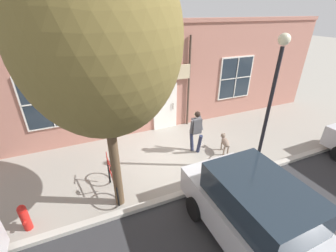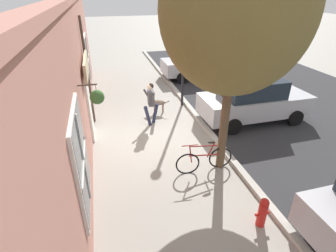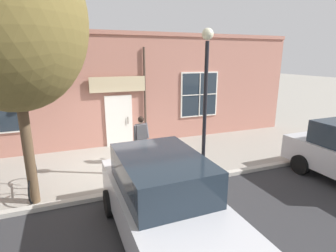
{
  "view_description": "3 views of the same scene",
  "coord_description": "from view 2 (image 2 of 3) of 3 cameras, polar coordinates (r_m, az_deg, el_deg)",
  "views": [
    {
      "loc": [
        6.38,
        -2.74,
        4.89
      ],
      "look_at": [
        -0.8,
        0.29,
        0.83
      ],
      "focal_mm": 24.0,
      "sensor_mm": 36.0,
      "label": 1
    },
    {
      "loc": [
        -1.6,
        -8.05,
        4.82
      ],
      "look_at": [
        0.12,
        -1.39,
        1.15
      ],
      "focal_mm": 28.0,
      "sensor_mm": 36.0,
      "label": 2
    },
    {
      "loc": [
        8.35,
        -1.15,
        3.58
      ],
      "look_at": [
        0.08,
        2.03,
        1.25
      ],
      "focal_mm": 28.0,
      "sensor_mm": 36.0,
      "label": 3
    }
  ],
  "objects": [
    {
      "name": "ground_plane",
      "position": [
        9.52,
        -2.78,
        -2.41
      ],
      "size": [
        90.0,
        90.0,
        0.0
      ],
      "primitive_type": "plane",
      "color": "gray"
    },
    {
      "name": "curb_and_road",
      "position": [
        11.98,
        25.74,
        1.45
      ],
      "size": [
        10.1,
        28.0,
        0.12
      ],
      "color": "#B2ADA3",
      "rests_on": "ground_plane"
    },
    {
      "name": "storefront_facade",
      "position": [
        8.49,
        -19.03,
        9.23
      ],
      "size": [
        0.95,
        18.0,
        4.58
      ],
      "color": "#B27566",
      "rests_on": "ground_plane"
    },
    {
      "name": "pedestrian_walking",
      "position": [
        10.01,
        -3.73,
        5.61
      ],
      "size": [
        0.63,
        0.56,
        1.68
      ],
      "color": "#282D47",
      "rests_on": "ground_plane"
    },
    {
      "name": "dog_on_leash",
      "position": [
        11.23,
        -2.34,
        5.09
      ],
      "size": [
        0.95,
        0.44,
        0.66
      ],
      "color": "#7F6B5B",
      "rests_on": "ground_plane"
    },
    {
      "name": "street_tree_by_curb",
      "position": [
        6.68,
        15.43,
        22.62
      ],
      "size": [
        3.64,
        3.27,
        6.37
      ],
      "color": "brown",
      "rests_on": "ground_plane"
    },
    {
      "name": "leaning_bicycle",
      "position": [
        7.75,
        7.89,
        -7.22
      ],
      "size": [
        1.74,
        0.16,
        1.0
      ],
      "color": "black",
      "rests_on": "ground_plane"
    },
    {
      "name": "parked_car_mid_block",
      "position": [
        10.92,
        18.12,
        5.47
      ],
      "size": [
        4.33,
        2.0,
        1.75
      ],
      "color": "#B7B7BC",
      "rests_on": "ground_plane"
    },
    {
      "name": "parked_car_far_end",
      "position": [
        15.97,
        6.55,
        13.59
      ],
      "size": [
        4.33,
        2.0,
        1.75
      ],
      "color": "#B7B7BC",
      "rests_on": "ground_plane"
    },
    {
      "name": "street_lamp",
      "position": [
        11.27,
        3.44,
        18.12
      ],
      "size": [
        0.32,
        0.32,
        4.35
      ],
      "color": "black",
      "rests_on": "ground_plane"
    },
    {
      "name": "fire_hydrant",
      "position": [
        6.48,
        19.9,
        -17.16
      ],
      "size": [
        0.34,
        0.2,
        0.77
      ],
      "color": "red",
      "rests_on": "ground_plane"
    }
  ]
}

